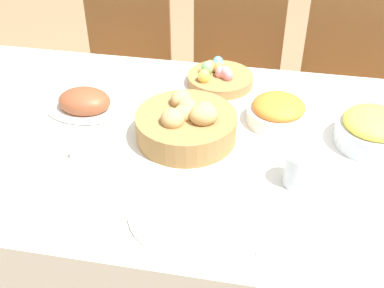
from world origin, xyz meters
TOP-DOWN VIEW (x-y plane):
  - dining_table at (0.00, 0.00)m, footprint 1.86×0.97m
  - chair_far_left at (-0.53, 0.84)m, footprint 0.44×0.44m
  - chair_far_right at (0.51, 0.84)m, footprint 0.43×0.43m
  - chair_far_center at (-0.01, 0.84)m, footprint 0.45×0.45m
  - bread_basket at (-0.05, 0.01)m, footprint 0.30×0.30m
  - egg_basket at (-0.01, 0.34)m, footprint 0.23×0.23m
  - ham_platter at (-0.40, 0.10)m, footprint 0.26×0.18m
  - pineapple_bowl at (0.48, 0.08)m, footprint 0.21×0.21m
  - carrot_bowl at (0.21, 0.14)m, footprint 0.19×0.19m
  - dinner_plate at (0.00, -0.31)m, footprint 0.27×0.27m
  - fork at (-0.16, -0.31)m, footprint 0.01×0.19m
  - knife at (0.16, -0.31)m, footprint 0.01×0.19m
  - spoon at (0.19, -0.31)m, footprint 0.01×0.19m
  - drinking_cup at (0.27, -0.14)m, footprint 0.08×0.08m
  - butter_dish at (-0.30, -0.12)m, footprint 0.11×0.07m

SIDE VIEW (x-z plane):
  - dining_table at x=0.00m, z-range 0.00..0.74m
  - chair_far_left at x=-0.53m, z-range 0.03..0.98m
  - chair_far_right at x=0.51m, z-range 0.03..0.98m
  - chair_far_center at x=-0.01m, z-range 0.03..0.98m
  - fork at x=-0.16m, z-range 0.74..0.75m
  - knife at x=0.16m, z-range 0.74..0.75m
  - spoon at x=0.19m, z-range 0.74..0.75m
  - dinner_plate at x=0.00m, z-range 0.74..0.75m
  - butter_dish at x=-0.30m, z-range 0.74..0.77m
  - egg_basket at x=-0.01m, z-range 0.73..0.81m
  - ham_platter at x=-0.40m, z-range 0.73..0.81m
  - carrot_bowl at x=0.21m, z-range 0.74..0.82m
  - drinking_cup at x=0.27m, z-range 0.74..0.83m
  - bread_basket at x=-0.05m, z-range 0.72..0.85m
  - pineapple_bowl at x=0.48m, z-range 0.74..0.84m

